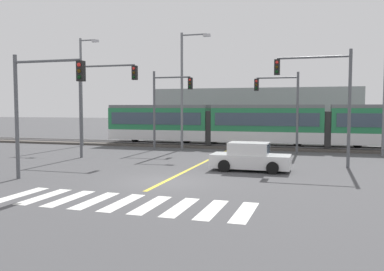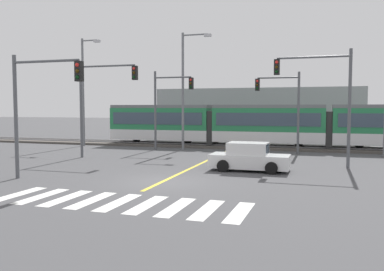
% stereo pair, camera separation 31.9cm
% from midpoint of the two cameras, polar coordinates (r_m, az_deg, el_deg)
% --- Properties ---
extents(ground_plane, '(200.00, 200.00, 0.00)m').
position_cam_midpoint_polar(ground_plane, '(18.70, -3.71, -6.51)').
color(ground_plane, '#474749').
extents(track_bed, '(120.00, 4.00, 0.18)m').
position_cam_midpoint_polar(track_bed, '(34.80, 6.35, -1.50)').
color(track_bed, '#4C4742').
rests_on(track_bed, ground).
extents(rail_near, '(120.00, 0.08, 0.10)m').
position_cam_midpoint_polar(rail_near, '(34.08, 6.12, -1.38)').
color(rail_near, '#939399').
rests_on(rail_near, track_bed).
extents(rail_far, '(120.00, 0.08, 0.10)m').
position_cam_midpoint_polar(rail_far, '(35.49, 6.58, -1.17)').
color(rail_far, '#939399').
rests_on(rail_far, track_bed).
extents(light_rail_tram, '(28.00, 2.64, 3.43)m').
position_cam_midpoint_polar(light_rail_tram, '(34.23, 10.95, 1.64)').
color(light_rail_tram, silver).
rests_on(light_rail_tram, track_bed).
extents(crosswalk_stripe_0, '(0.59, 2.81, 0.01)m').
position_cam_midpoint_polar(crosswalk_stripe_0, '(17.37, -22.73, -7.61)').
color(crosswalk_stripe_0, silver).
rests_on(crosswalk_stripe_0, ground).
extents(crosswalk_stripe_1, '(0.59, 2.81, 0.01)m').
position_cam_midpoint_polar(crosswalk_stripe_1, '(16.69, -19.84, -8.01)').
color(crosswalk_stripe_1, silver).
rests_on(crosswalk_stripe_1, ground).
extents(crosswalk_stripe_2, '(0.59, 2.81, 0.01)m').
position_cam_midpoint_polar(crosswalk_stripe_2, '(16.04, -16.71, -8.42)').
color(crosswalk_stripe_2, silver).
rests_on(crosswalk_stripe_2, ground).
extents(crosswalk_stripe_3, '(0.59, 2.81, 0.01)m').
position_cam_midpoint_polar(crosswalk_stripe_3, '(15.45, -13.32, -8.83)').
color(crosswalk_stripe_3, silver).
rests_on(crosswalk_stripe_3, ground).
extents(crosswalk_stripe_4, '(0.59, 2.81, 0.01)m').
position_cam_midpoint_polar(crosswalk_stripe_4, '(14.92, -9.67, -9.24)').
color(crosswalk_stripe_4, silver).
rests_on(crosswalk_stripe_4, ground).
extents(crosswalk_stripe_5, '(0.59, 2.81, 0.01)m').
position_cam_midpoint_polar(crosswalk_stripe_5, '(14.45, -5.75, -9.64)').
color(crosswalk_stripe_5, silver).
rests_on(crosswalk_stripe_5, ground).
extents(crosswalk_stripe_6, '(0.59, 2.81, 0.01)m').
position_cam_midpoint_polar(crosswalk_stripe_6, '(14.05, -1.58, -10.01)').
color(crosswalk_stripe_6, silver).
rests_on(crosswalk_stripe_6, ground).
extents(crosswalk_stripe_7, '(0.59, 2.81, 0.01)m').
position_cam_midpoint_polar(crosswalk_stripe_7, '(13.73, 2.81, -10.35)').
color(crosswalk_stripe_7, silver).
rests_on(crosswalk_stripe_7, ground).
extents(crosswalk_stripe_8, '(0.59, 2.81, 0.01)m').
position_cam_midpoint_polar(crosswalk_stripe_8, '(13.49, 7.40, -10.64)').
color(crosswalk_stripe_8, silver).
rests_on(crosswalk_stripe_8, ground).
extents(lane_centre_line, '(0.20, 17.08, 0.01)m').
position_cam_midpoint_polar(lane_centre_line, '(24.61, 1.60, -3.95)').
color(lane_centre_line, gold).
rests_on(lane_centre_line, ground).
extents(sedan_crossing, '(4.22, 1.95, 1.52)m').
position_cam_midpoint_polar(sedan_crossing, '(22.03, 8.47, -3.10)').
color(sedan_crossing, silver).
rests_on(sedan_crossing, ground).
extents(traffic_light_far_left, '(3.25, 0.38, 6.24)m').
position_cam_midpoint_polar(traffic_light_far_left, '(32.09, -3.17, 5.14)').
color(traffic_light_far_left, '#515459').
rests_on(traffic_light_far_left, ground).
extents(traffic_light_far_right, '(3.25, 0.38, 5.97)m').
position_cam_midpoint_polar(traffic_light_far_right, '(30.68, 13.02, 4.87)').
color(traffic_light_far_right, '#515459').
rests_on(traffic_light_far_right, ground).
extents(traffic_light_mid_left, '(4.25, 0.38, 6.45)m').
position_cam_midpoint_polar(traffic_light_mid_left, '(27.66, -12.58, 5.79)').
color(traffic_light_mid_left, '#515459').
rests_on(traffic_light_mid_left, ground).
extents(traffic_light_mid_right, '(4.25, 0.38, 6.63)m').
position_cam_midpoint_polar(traffic_light_mid_right, '(24.21, 18.39, 6.16)').
color(traffic_light_mid_right, '#515459').
rests_on(traffic_light_mid_right, ground).
extents(traffic_light_near_left, '(3.75, 0.38, 5.86)m').
position_cam_midpoint_polar(traffic_light_near_left, '(20.15, -20.41, 5.19)').
color(traffic_light_near_left, '#515459').
rests_on(traffic_light_near_left, ground).
extents(street_lamp_west, '(1.83, 0.28, 9.36)m').
position_cam_midpoint_polar(street_lamp_west, '(36.88, -14.62, 6.68)').
color(street_lamp_west, slate).
rests_on(street_lamp_west, ground).
extents(street_lamp_centre, '(2.41, 0.28, 9.24)m').
position_cam_midpoint_polar(street_lamp_centre, '(32.33, -0.64, 7.24)').
color(street_lamp_centre, slate).
rests_on(street_lamp_centre, ground).
extents(building_backdrop_far, '(21.25, 6.00, 5.38)m').
position_cam_midpoint_polar(building_backdrop_far, '(44.71, 9.48, 3.02)').
color(building_backdrop_far, gray).
rests_on(building_backdrop_far, ground).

